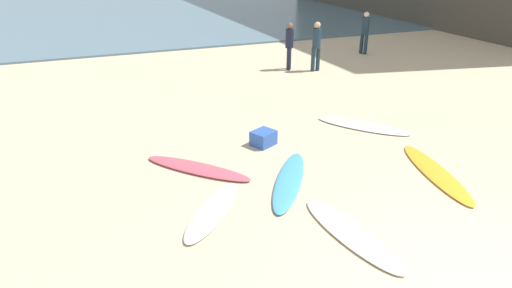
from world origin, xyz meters
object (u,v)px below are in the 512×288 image
Objects in this scene: surfboard_1 at (363,126)px; surfboard_5 at (289,180)px; surfboard_3 at (213,211)px; surfboard_4 at (436,173)px; beach_cooler at (263,138)px; beachgoer_far at (365,31)px; surfboard_0 at (351,233)px; beachgoer_near at (289,44)px; surfboard_2 at (197,168)px; beachgoer_mid at (316,44)px.

surfboard_5 is (-2.86, -1.88, 0.01)m from surfboard_1.
surfboard_3 is at bearing -13.63° from surfboard_1.
surfboard_4 is 5.17× the size of beach_cooler.
beach_cooler is at bearing -39.17° from surfboard_1.
surfboard_0 is at bearing -57.62° from beachgoer_far.
beachgoer_near reaches higher than surfboard_0.
surfboard_4 is (4.42, -1.84, -0.01)m from surfboard_2.
beachgoer_near reaches higher than surfboard_1.
beachgoer_mid is at bearing -91.07° from beachgoer_near.
beachgoer_near is 0.99× the size of beachgoer_far.
surfboard_0 is 2.34m from surfboard_3.
surfboard_4 is 3.70m from beach_cooler.
surfboard_1 is 2.71m from beach_cooler.
surfboard_3 reaches higher than surfboard_4.
surfboard_0 is 1.15× the size of surfboard_3.
surfboard_0 is 0.88× the size of surfboard_4.
surfboard_2 is 1.61m from surfboard_3.
surfboard_5 is (-0.23, 1.88, 0.01)m from surfboard_0.
surfboard_4 is (4.54, -0.23, -0.01)m from surfboard_3.
beachgoer_mid reaches higher than surfboard_1.
surfboard_4 is (0.02, -2.60, 0.00)m from surfboard_1.
beachgoer_near is at bearing 62.27° from surfboard_0.
surfboard_0 is 9.77m from beachgoer_near.
surfboard_5 is at bearing -2.43° from surfboard_4.
beachgoer_mid is (0.79, -0.49, 0.04)m from beachgoer_near.
beach_cooler reaches higher than surfboard_0.
beachgoer_far is at bearing -43.13° from beachgoer_near.
surfboard_1 is 2.60m from surfboard_4.
surfboard_2 is 8.11m from beachgoer_mid.
surfboard_3 is 4.55m from surfboard_4.
surfboard_2 is 1.00× the size of surfboard_5.
beachgoer_far is at bearing 84.84° from surfboard_3.
surfboard_1 is 5.10m from surfboard_3.
surfboard_2 is at bearing 111.36° from surfboard_0.
beachgoer_near is (4.97, 7.85, 0.86)m from surfboard_3.
surfboard_4 is at bearing -67.23° from surfboard_2.
beachgoer_near is at bearing -35.55° from beachgoer_mid.
beachgoer_far is (8.74, 8.94, 0.87)m from surfboard_3.
surfboard_2 reaches higher than surfboard_4.
surfboard_2 is at bearing 172.93° from beachgoer_near.
surfboard_5 reaches higher than surfboard_4.
beachgoer_mid is at bearing -86.07° from beachgoer_far.
surfboard_2 is at bearing 176.97° from surfboard_5.
surfboard_1 is at bearing -77.85° from surfboard_4.
surfboard_3 is (-0.12, -1.61, -0.00)m from surfboard_2.
surfboard_5 is 8.12m from beachgoer_near.
beach_cooler is (1.82, 2.27, 0.13)m from surfboard_3.
surfboard_5 reaches higher than surfboard_2.
surfboard_3 is 1.16× the size of beachgoer_mid.
surfboard_2 is at bearing -31.47° from surfboard_1.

